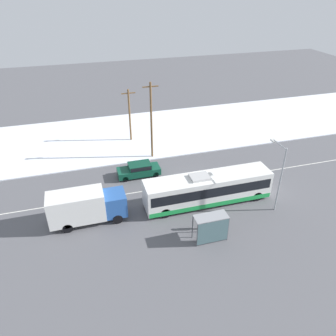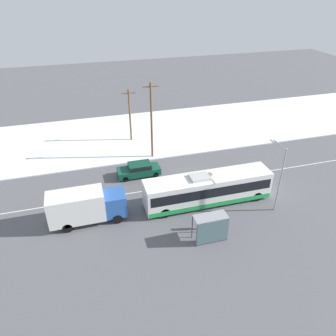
{
  "view_description": "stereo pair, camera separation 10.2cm",
  "coord_description": "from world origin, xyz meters",
  "px_view_note": "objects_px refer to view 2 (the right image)",
  "views": [
    {
      "loc": [
        -10.45,
        -27.5,
        19.29
      ],
      "look_at": [
        -2.01,
        1.55,
        1.4
      ],
      "focal_mm": 35.0,
      "sensor_mm": 36.0,
      "label": 1
    },
    {
      "loc": [
        -10.36,
        -27.53,
        19.29
      ],
      "look_at": [
        -2.01,
        1.55,
        1.4
      ],
      "focal_mm": 35.0,
      "sensor_mm": 36.0,
      "label": 2
    }
  ],
  "objects_px": {
    "pedestrian_at_stop": "(205,219)",
    "box_truck": "(85,206)",
    "sedan_car": "(139,169)",
    "utility_pole_roadside": "(151,120)",
    "streetlamp": "(279,170)",
    "utility_pole_snowlot": "(130,114)",
    "bus_shelter": "(211,225)",
    "city_bus": "(208,189)"
  },
  "relations": [
    {
      "from": "pedestrian_at_stop",
      "to": "box_truck",
      "type": "bearing_deg",
      "value": 158.2
    },
    {
      "from": "box_truck",
      "to": "sedan_car",
      "type": "bearing_deg",
      "value": 46.24
    },
    {
      "from": "utility_pole_roadside",
      "to": "pedestrian_at_stop",
      "type": "bearing_deg",
      "value": -84.71
    },
    {
      "from": "streetlamp",
      "to": "box_truck",
      "type": "bearing_deg",
      "value": 170.94
    },
    {
      "from": "box_truck",
      "to": "sedan_car",
      "type": "height_order",
      "value": "box_truck"
    },
    {
      "from": "box_truck",
      "to": "pedestrian_at_stop",
      "type": "bearing_deg",
      "value": -21.8
    },
    {
      "from": "pedestrian_at_stop",
      "to": "sedan_car",
      "type": "bearing_deg",
      "value": 109.87
    },
    {
      "from": "utility_pole_snowlot",
      "to": "sedan_car",
      "type": "bearing_deg",
      "value": -95.04
    },
    {
      "from": "box_truck",
      "to": "bus_shelter",
      "type": "relative_size",
      "value": 2.42
    },
    {
      "from": "bus_shelter",
      "to": "streetlamp",
      "type": "bearing_deg",
      "value": 20.1
    },
    {
      "from": "bus_shelter",
      "to": "utility_pole_roadside",
      "type": "bearing_deg",
      "value": 94.33
    },
    {
      "from": "box_truck",
      "to": "pedestrian_at_stop",
      "type": "xyz_separation_m",
      "value": [
        9.84,
        -3.94,
        -0.62
      ]
    },
    {
      "from": "pedestrian_at_stop",
      "to": "utility_pole_roadside",
      "type": "height_order",
      "value": "utility_pole_roadside"
    },
    {
      "from": "sedan_car",
      "to": "bus_shelter",
      "type": "bearing_deg",
      "value": 106.91
    },
    {
      "from": "bus_shelter",
      "to": "utility_pole_roadside",
      "type": "height_order",
      "value": "utility_pole_roadside"
    },
    {
      "from": "bus_shelter",
      "to": "utility_pole_snowlot",
      "type": "bearing_deg",
      "value": 97.57
    },
    {
      "from": "streetlamp",
      "to": "utility_pole_roadside",
      "type": "height_order",
      "value": "utility_pole_roadside"
    },
    {
      "from": "pedestrian_at_stop",
      "to": "utility_pole_roadside",
      "type": "distance_m",
      "value": 14.65
    },
    {
      "from": "utility_pole_roadside",
      "to": "utility_pole_snowlot",
      "type": "xyz_separation_m",
      "value": [
        -1.61,
        5.39,
        -1.14
      ]
    },
    {
      "from": "bus_shelter",
      "to": "streetlamp",
      "type": "xyz_separation_m",
      "value": [
        7.48,
        2.74,
        2.51
      ]
    },
    {
      "from": "box_truck",
      "to": "pedestrian_at_stop",
      "type": "distance_m",
      "value": 10.62
    },
    {
      "from": "bus_shelter",
      "to": "utility_pole_snowlot",
      "type": "relative_size",
      "value": 0.4
    },
    {
      "from": "box_truck",
      "to": "streetlamp",
      "type": "relative_size",
      "value": 1.03
    },
    {
      "from": "bus_shelter",
      "to": "utility_pole_roadside",
      "type": "relative_size",
      "value": 0.3
    },
    {
      "from": "box_truck",
      "to": "utility_pole_roadside",
      "type": "distance_m",
      "value": 13.64
    },
    {
      "from": "bus_shelter",
      "to": "box_truck",
      "type": "bearing_deg",
      "value": 150.58
    },
    {
      "from": "pedestrian_at_stop",
      "to": "utility_pole_snowlot",
      "type": "relative_size",
      "value": 0.26
    },
    {
      "from": "city_bus",
      "to": "pedestrian_at_stop",
      "type": "relative_size",
      "value": 6.89
    },
    {
      "from": "streetlamp",
      "to": "utility_pole_roadside",
      "type": "bearing_deg",
      "value": 123.87
    },
    {
      "from": "city_bus",
      "to": "pedestrian_at_stop",
      "type": "distance_m",
      "value": 4.03
    },
    {
      "from": "sedan_car",
      "to": "utility_pole_roadside",
      "type": "height_order",
      "value": "utility_pole_roadside"
    },
    {
      "from": "pedestrian_at_stop",
      "to": "utility_pole_roadside",
      "type": "xyz_separation_m",
      "value": [
        -1.31,
        14.11,
        3.72
      ]
    },
    {
      "from": "city_bus",
      "to": "sedan_car",
      "type": "bearing_deg",
      "value": 128.89
    },
    {
      "from": "pedestrian_at_stop",
      "to": "bus_shelter",
      "type": "height_order",
      "value": "bus_shelter"
    },
    {
      "from": "sedan_car",
      "to": "utility_pole_roadside",
      "type": "xyz_separation_m",
      "value": [
        2.42,
        3.79,
        4.0
      ]
    },
    {
      "from": "city_bus",
      "to": "utility_pole_snowlot",
      "type": "xyz_separation_m",
      "value": [
        -4.58,
        15.86,
        2.13
      ]
    },
    {
      "from": "box_truck",
      "to": "utility_pole_snowlot",
      "type": "distance_m",
      "value": 17.15
    },
    {
      "from": "pedestrian_at_stop",
      "to": "utility_pole_roadside",
      "type": "bearing_deg",
      "value": 95.29
    },
    {
      "from": "city_bus",
      "to": "sedan_car",
      "type": "height_order",
      "value": "city_bus"
    },
    {
      "from": "sedan_car",
      "to": "pedestrian_at_stop",
      "type": "height_order",
      "value": "pedestrian_at_stop"
    },
    {
      "from": "utility_pole_snowlot",
      "to": "pedestrian_at_stop",
      "type": "bearing_deg",
      "value": -81.49
    },
    {
      "from": "pedestrian_at_stop",
      "to": "streetlamp",
      "type": "height_order",
      "value": "streetlamp"
    }
  ]
}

